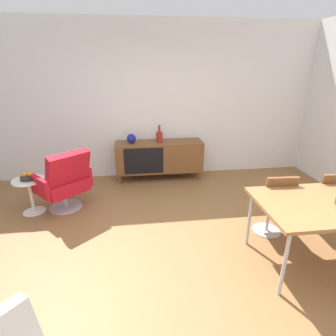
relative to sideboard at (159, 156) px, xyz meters
name	(u,v)px	position (x,y,z in m)	size (l,w,h in m)	color
ground_plane	(162,258)	(-0.20, -2.30, -0.44)	(8.32, 8.32, 0.00)	olive
wall_back	(146,102)	(-0.20, 0.30, 0.96)	(6.80, 0.12, 2.80)	white
sideboard	(159,156)	(0.00, 0.00, 0.00)	(1.60, 0.45, 0.72)	brown
vase_cobalt	(159,136)	(0.01, 0.00, 0.39)	(0.12, 0.12, 0.31)	maroon
vase_sculptural_dark	(131,138)	(-0.50, 0.00, 0.36)	(0.16, 0.16, 0.17)	navy
dining_table	(335,205)	(1.58, -2.55, 0.26)	(1.60, 0.90, 0.74)	olive
dining_chair_back_right	(325,198)	(1.93, -1.99, 0.03)	(0.43, 0.45, 0.86)	brown
dining_chair_back_left	(273,201)	(1.23, -1.99, 0.03)	(0.42, 0.44, 0.86)	brown
lounge_chair_red	(64,180)	(-1.49, -1.00, 0.03)	(0.91, 0.91, 0.95)	red
side_table_round	(31,192)	(-1.97, -1.02, -0.12)	(0.44, 0.44, 0.52)	white
fruit_bowl	(28,177)	(-1.97, -1.02, 0.12)	(0.20, 0.20, 0.11)	#262628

